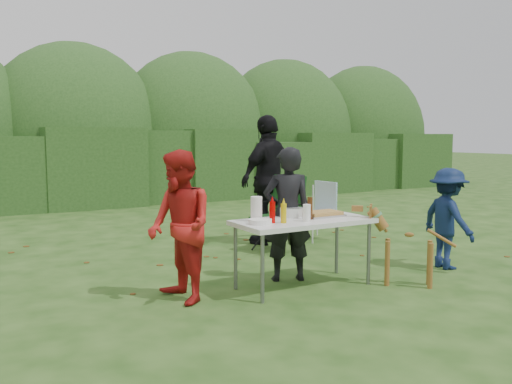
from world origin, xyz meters
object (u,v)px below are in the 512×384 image
child (448,218)px  person_red_jacket (180,226)px  person_black_puffy (269,180)px  mustard_bottle (284,213)px  folding_table (304,224)px  ketchup_bottle (272,212)px  beer_bottle (310,208)px  paper_towel_roll (256,209)px  person_cook (287,214)px  dog (409,247)px  camping_chair (277,213)px  lawn_chair (315,210)px

child → person_red_jacket: bearing=91.6°
person_black_puffy → mustard_bottle: 2.64m
folding_table → ketchup_bottle: ketchup_bottle is taller
beer_bottle → paper_towel_roll: bearing=162.3°
person_cook → person_red_jacket: 1.35m
person_red_jacket → dog: 2.50m
person_red_jacket → child: bearing=79.5°
dog → beer_bottle: bearing=16.9°
camping_chair → folding_table: bearing=47.1°
folding_table → person_black_puffy: bearing=67.5°
child → ketchup_bottle: size_ratio=5.64×
person_red_jacket → person_cook: bearing=92.0°
lawn_chair → ketchup_bottle: bearing=37.7°
child → ketchup_bottle: bearing=94.0°
mustard_bottle → lawn_chair: bearing=47.5°
folding_table → person_cook: (-0.00, 0.31, 0.07)m
lawn_chair → mustard_bottle: (-2.04, -2.23, 0.38)m
mustard_bottle → paper_towel_roll: size_ratio=0.77×
folding_table → person_cook: person_cook is taller
folding_table → person_red_jacket: (-1.35, 0.17, 0.07)m
person_cook → child: (2.02, -0.52, -0.13)m
beer_bottle → paper_towel_roll: 0.59m
person_red_jacket → beer_bottle: size_ratio=6.27×
beer_bottle → folding_table: bearing=152.7°
beer_bottle → person_cook: bearing=100.4°
camping_chair → beer_bottle: (-0.68, -1.74, 0.32)m
dog → paper_towel_roll: size_ratio=3.45×
person_black_puffy → camping_chair: size_ratio=1.80×
dog → paper_towel_roll: 1.73m
paper_towel_roll → dog: bearing=-23.8°
person_cook → camping_chair: bearing=-98.0°
person_cook → ketchup_bottle: size_ratio=6.86×
folding_table → person_red_jacket: bearing=172.9°
dog → lawn_chair: lawn_chair is taller
person_black_puffy → child: bearing=96.2°
person_red_jacket → dog: size_ratio=1.67×
mustard_bottle → ketchup_bottle: 0.12m
paper_towel_roll → person_black_puffy: bearing=55.6°
person_cook → ketchup_bottle: (-0.41, -0.35, 0.09)m
folding_table → mustard_bottle: 0.36m
camping_chair → paper_towel_roll: camping_chair is taller
person_red_jacket → lawn_chair: bearing=118.4°
lawn_chair → paper_towel_roll: (-2.22, -1.98, 0.41)m
person_black_puffy → child: 2.69m
folding_table → camping_chair: bearing=66.6°
person_red_jacket → lawn_chair: size_ratio=1.65×
child → person_black_puffy: bearing=32.2°
person_red_jacket → camping_chair: person_red_jacket is taller
folding_table → beer_bottle: bearing=-27.3°
person_black_puffy → dog: (0.11, -2.76, -0.54)m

